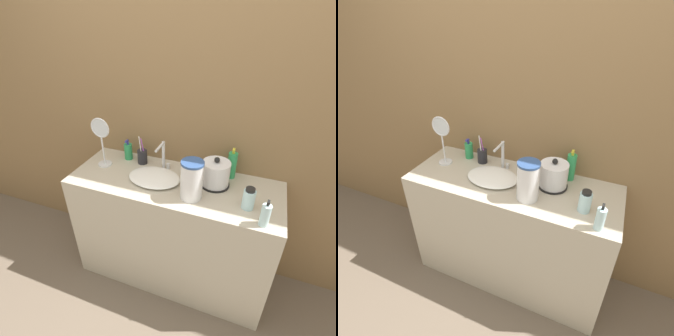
% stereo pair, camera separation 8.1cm
% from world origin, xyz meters
% --- Properties ---
extents(ground_plane, '(12.00, 12.00, 0.00)m').
position_xyz_m(ground_plane, '(0.00, 0.00, 0.00)').
color(ground_plane, '#6B5B4C').
extents(wall_back, '(6.00, 0.04, 2.60)m').
position_xyz_m(wall_back, '(0.00, 0.54, 1.30)').
color(wall_back, olive).
rests_on(wall_back, ground_plane).
extents(vanity_counter, '(1.41, 0.52, 0.90)m').
position_xyz_m(vanity_counter, '(0.00, 0.26, 0.45)').
color(vanity_counter, '#B7AD99').
rests_on(vanity_counter, ground_plane).
extents(sink_basin, '(0.35, 0.26, 0.04)m').
position_xyz_m(sink_basin, '(-0.13, 0.24, 0.92)').
color(sink_basin, white).
rests_on(sink_basin, vanity_counter).
extents(faucet, '(0.06, 0.14, 0.21)m').
position_xyz_m(faucet, '(-0.12, 0.39, 1.01)').
color(faucet, silver).
rests_on(faucet, vanity_counter).
extents(electric_kettle, '(0.19, 0.19, 0.20)m').
position_xyz_m(electric_kettle, '(0.26, 0.33, 0.98)').
color(electric_kettle, black).
rests_on(electric_kettle, vanity_counter).
extents(toothbrush_cup, '(0.07, 0.07, 0.22)m').
position_xyz_m(toothbrush_cup, '(-0.30, 0.41, 0.95)').
color(toothbrush_cup, '#232328').
rests_on(toothbrush_cup, vanity_counter).
extents(lotion_bottle, '(0.05, 0.05, 0.17)m').
position_xyz_m(lotion_bottle, '(0.58, 0.06, 0.96)').
color(lotion_bottle, silver).
rests_on(lotion_bottle, vanity_counter).
extents(shampoo_bottle, '(0.06, 0.06, 0.22)m').
position_xyz_m(shampoo_bottle, '(0.34, 0.46, 0.99)').
color(shampoo_bottle, '#2D9956').
rests_on(shampoo_bottle, vanity_counter).
extents(mouthwash_bottle, '(0.06, 0.06, 0.16)m').
position_xyz_m(mouthwash_bottle, '(-0.42, 0.43, 0.96)').
color(mouthwash_bottle, '#2D9956').
rests_on(mouthwash_bottle, vanity_counter).
extents(hand_cream_bottle, '(0.07, 0.07, 0.14)m').
position_xyz_m(hand_cream_bottle, '(0.49, 0.17, 0.96)').
color(hand_cream_bottle, silver).
rests_on(hand_cream_bottle, vanity_counter).
extents(vanity_mirror, '(0.14, 0.10, 0.36)m').
position_xyz_m(vanity_mirror, '(-0.55, 0.30, 1.11)').
color(vanity_mirror, silver).
rests_on(vanity_mirror, vanity_counter).
extents(water_pitcher, '(0.14, 0.14, 0.25)m').
position_xyz_m(water_pitcher, '(0.15, 0.15, 1.02)').
color(water_pitcher, silver).
rests_on(water_pitcher, vanity_counter).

